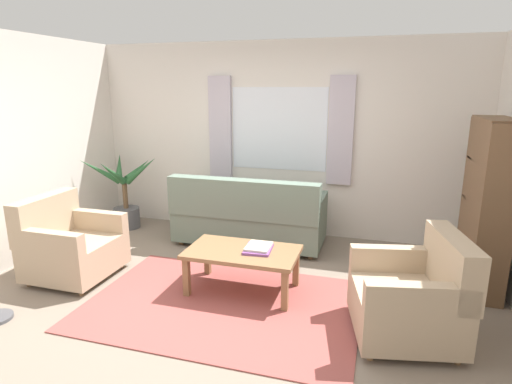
{
  "coord_description": "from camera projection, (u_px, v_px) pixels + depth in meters",
  "views": [
    {
      "loc": [
        1.33,
        -3.35,
        2.0
      ],
      "look_at": [
        0.13,
        0.7,
        0.94
      ],
      "focal_mm": 29.45,
      "sensor_mm": 36.0,
      "label": 1
    }
  ],
  "objects": [
    {
      "name": "armchair_left",
      "position": [
        69.0,
        245.0,
        4.5
      ],
      "size": [
        0.82,
        0.84,
        0.88
      ],
      "rotation": [
        0.0,
        0.0,
        1.57
      ],
      "color": "tan",
      "rests_on": "ground_plane"
    },
    {
      "name": "bookshelf",
      "position": [
        482.0,
        214.0,
        4.18
      ],
      "size": [
        0.3,
        0.94,
        1.72
      ],
      "rotation": [
        0.0,
        0.0,
        1.57
      ],
      "color": "brown",
      "rests_on": "ground_plane"
    },
    {
      "name": "couch",
      "position": [
        248.0,
        218.0,
        5.4
      ],
      "size": [
        1.9,
        0.82,
        0.92
      ],
      "rotation": [
        0.0,
        0.0,
        3.14
      ],
      "color": "slate",
      "rests_on": "ground_plane"
    },
    {
      "name": "armchair_right",
      "position": [
        413.0,
        297.0,
        3.39
      ],
      "size": [
        0.98,
        0.99,
        0.88
      ],
      "rotation": [
        0.0,
        0.0,
        -1.36
      ],
      "color": "tan",
      "rests_on": "ground_plane"
    },
    {
      "name": "area_rug",
      "position": [
        222.0,
        304.0,
        3.96
      ],
      "size": [
        2.53,
        1.72,
        0.01
      ],
      "primitive_type": "cube",
      "color": "#9E4C47",
      "rests_on": "ground_plane"
    },
    {
      "name": "potted_plant",
      "position": [
        125.0,
        197.0,
        6.03
      ],
      "size": [
        1.03,
        1.1,
        1.11
      ],
      "color": "#56565B",
      "rests_on": "ground_plane"
    },
    {
      "name": "ground_plane",
      "position": [
        222.0,
        305.0,
        3.97
      ],
      "size": [
        6.24,
        6.24,
        0.0
      ],
      "primitive_type": "plane",
      "color": "gray"
    },
    {
      "name": "coffee_table",
      "position": [
        243.0,
        256.0,
        4.15
      ],
      "size": [
        1.1,
        0.64,
        0.44
      ],
      "color": "olive",
      "rests_on": "ground_plane"
    },
    {
      "name": "wall_back",
      "position": [
        280.0,
        140.0,
        5.75
      ],
      "size": [
        5.32,
        0.12,
        2.6
      ],
      "primitive_type": "cube",
      "color": "silver",
      "rests_on": "ground_plane"
    },
    {
      "name": "window_with_curtains",
      "position": [
        278.0,
        129.0,
        5.64
      ],
      "size": [
        1.98,
        0.07,
        1.4
      ],
      "color": "white"
    },
    {
      "name": "book_stack_on_table",
      "position": [
        258.0,
        248.0,
        4.13
      ],
      "size": [
        0.29,
        0.34,
        0.05
      ],
      "color": "#7F478C",
      "rests_on": "coffee_table"
    }
  ]
}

